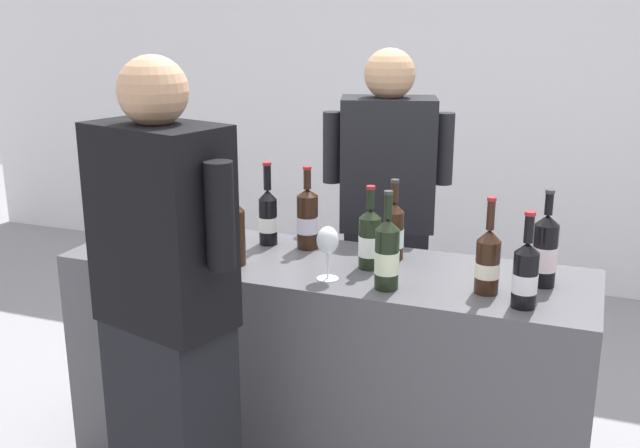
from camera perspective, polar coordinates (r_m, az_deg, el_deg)
name	(u,v)px	position (r m, az deg, el deg)	size (l,w,h in m)	color
wall_back	(460,78)	(5.16, 10.72, 10.99)	(8.00, 0.10, 2.80)	white
counter	(323,374)	(2.96, 0.25, -11.48)	(1.98, 0.59, 0.92)	#4C4C51
wine_bottle_0	(234,231)	(2.74, -6.61, -0.54)	(0.08, 0.08, 0.33)	black
wine_bottle_1	(370,239)	(2.70, 3.85, -1.16)	(0.08, 0.08, 0.31)	black
wine_bottle_2	(394,231)	(2.81, 5.68, -0.52)	(0.08, 0.08, 0.31)	black
wine_bottle_3	(525,274)	(2.43, 15.51, -3.75)	(0.08, 0.08, 0.31)	black
wine_bottle_4	(307,219)	(2.92, -0.97, 0.42)	(0.09, 0.09, 0.33)	black
wine_bottle_5	(545,251)	(2.63, 16.91, -2.00)	(0.08, 0.08, 0.34)	black
wine_bottle_6	(387,254)	(2.50, 5.17, -2.34)	(0.08, 0.08, 0.34)	black
wine_bottle_7	(268,216)	(2.98, -4.02, 0.63)	(0.07, 0.07, 0.34)	black
wine_bottle_8	(488,261)	(2.52, 12.78, -2.79)	(0.08, 0.08, 0.33)	black
wine_glass	(328,242)	(2.57, 0.60, -1.43)	(0.08, 0.08, 0.19)	silver
ice_bucket	(166,210)	(3.18, -11.74, 1.07)	(0.21, 0.21, 0.20)	silver
person_server	(385,243)	(3.35, 5.05, -1.45)	(0.55, 0.35, 1.68)	black
person_guest	(169,346)	(2.35, -11.56, -9.16)	(0.55, 0.34, 1.72)	black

